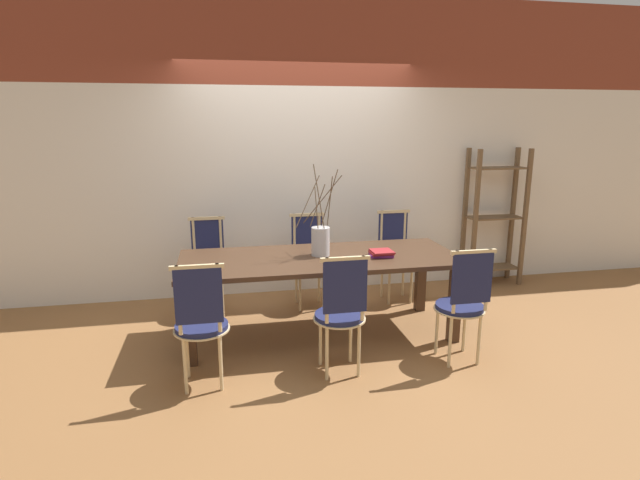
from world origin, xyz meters
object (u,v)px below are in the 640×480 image
shelving_rack (494,218)px  vase_centerpiece (321,240)px  chair_far_center (396,253)px  dining_table (320,266)px  chair_near_center (463,301)px  book_stack (381,253)px

shelving_rack → vase_centerpiece: bearing=-156.1°
chair_far_center → vase_centerpiece: bearing=36.4°
dining_table → vase_centerpiece: vase_centerpiece is taller
vase_centerpiece → shelving_rack: 2.50m
shelving_rack → chair_near_center: bearing=-125.6°
chair_near_center → book_stack: bearing=125.0°
dining_table → chair_far_center: chair_far_center is taller
book_stack → dining_table: bearing=169.6°
vase_centerpiece → book_stack: (0.52, -0.14, -0.11)m
vase_centerpiece → book_stack: vase_centerpiece is taller
book_stack → shelving_rack: size_ratio=0.14×
vase_centerpiece → book_stack: bearing=-15.3°
chair_far_center → book_stack: chair_far_center is taller
chair_far_center → book_stack: size_ratio=4.31×
dining_table → chair_near_center: 1.26m
chair_far_center → shelving_rack: bearing=-167.2°
book_stack → chair_near_center: bearing=-55.0°
vase_centerpiece → shelving_rack: size_ratio=0.51×
chair_near_center → vase_centerpiece: size_ratio=1.19×
dining_table → chair_far_center: (0.98, 0.76, -0.12)m
dining_table → vase_centerpiece: bearing=73.2°
chair_near_center → shelving_rack: bearing=54.4°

